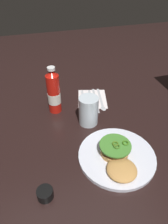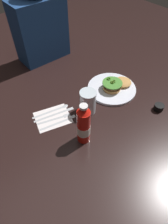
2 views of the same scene
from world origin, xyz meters
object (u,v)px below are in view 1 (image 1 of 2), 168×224
Objects in this scene: dinner_plate at (117,156)px; butter_knife at (96,101)px; spoon_utensil at (101,101)px; water_glass at (89,111)px; condiment_cup at (45,194)px; napkin at (92,99)px; ketchup_bottle at (54,93)px; steak_knife at (84,101)px; fork_utensil at (90,100)px; burger_sandwich at (118,156)px.

dinner_plate is 0.36m from butter_knife.
butter_knife is 1.09× the size of spoon_utensil.
water_glass is 0.60× the size of butter_knife.
condiment_cup is at bearing -39.30° from spoon_utensil.
napkin is at bearing -139.44° from spoon_utensil.
water_glass reaches higher than dinner_plate.
water_glass is (0.13, 0.12, -0.03)m from ketchup_bottle.
water_glass is 0.67× the size of steak_knife.
steak_knife is at bearing -91.34° from fork_utensil.
napkin is 0.90× the size of steak_knife.
ketchup_bottle is 0.23m from butter_knife.
napkin is at bearing 174.32° from dinner_plate.
napkin is (-0.17, 0.08, -0.06)m from water_glass.
water_glass is at bearing 43.56° from ketchup_bottle.
spoon_utensil reaches higher than napkin.
fork_utensil and butter_knife have the same top height.
ketchup_bottle reaches higher than dinner_plate.
burger_sandwich is at bearing 6.96° from water_glass.
condiment_cup reaches higher than butter_knife.
water_glass is 0.38m from condiment_cup.
steak_knife is 0.97× the size of spoon_utensil.
steak_knife is at bearing -178.75° from dinner_plate.
napkin is (-0.41, 0.05, -0.03)m from burger_sandwich.
steak_knife is (-0.40, 0.00, -0.03)m from burger_sandwich.
condiment_cup is 0.23× the size of butter_knife.
condiment_cup is (0.43, -0.11, -0.08)m from ketchup_bottle.
dinner_plate is at bearing 1.25° from steak_knife.
water_glass is 0.75× the size of fork_utensil.
ketchup_bottle is at bearing -155.03° from dinner_plate.
ketchup_bottle is 1.04× the size of butter_knife.
spoon_utensil is (-0.43, 0.35, -0.01)m from condiment_cup.
steak_knife and spoon_utensil have the same top height.
burger_sandwich is 0.40m from fork_utensil.
dinner_plate is 1.26× the size of ketchup_bottle.
burger_sandwich is 0.98× the size of steak_knife.
condiment_cup is 0.29× the size of fork_utensil.
spoon_utensil is at bearing 140.70° from condiment_cup.
napkin is at bearing 155.67° from water_glass.
burger_sandwich is 0.42m from napkin.
butter_knife is (-0.36, 0.05, -0.00)m from dinner_plate.
water_glass is 0.18m from butter_knife.
condiment_cup reaches higher than spoon_utensil.
dinner_plate is 0.29m from condiment_cup.
burger_sandwich is 0.39m from butter_knife.
steak_knife reaches higher than napkin.
spoon_utensil is (-0.13, 0.11, -0.06)m from water_glass.
condiment_cup is 0.55m from spoon_utensil.
fork_utensil is (0.01, -0.02, 0.00)m from napkin.
dinner_plate is 1.49× the size of burger_sandwich.
condiment_cup is at bearing -36.27° from butter_knife.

